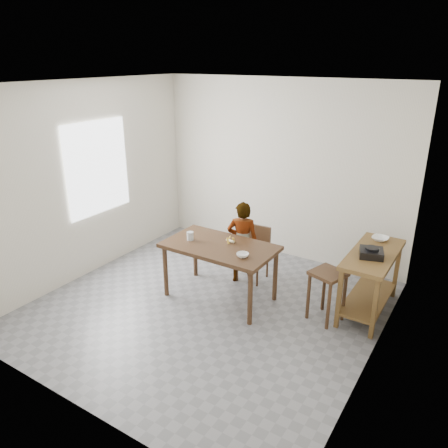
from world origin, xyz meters
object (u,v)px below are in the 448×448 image
Objects in this scene: dining_table at (220,272)px; prep_counter at (370,282)px; dining_chair at (253,254)px; stool at (326,296)px; child at (242,243)px.

prep_counter reaches higher than dining_table.
stool is at bearing -20.29° from dining_chair.
prep_counter is at bearing -0.36° from dining_chair.
child is at bearing -127.71° from dining_chair.
prep_counter is 0.59m from stool.
dining_table is at bearing -100.58° from dining_chair.
child is (0.02, 0.55, 0.21)m from dining_table.
dining_chair is at bearing 80.67° from dining_table.
stool is (-0.38, -0.45, -0.08)m from prep_counter.
child reaches higher than dining_chair.
child is at bearing 88.36° from dining_table.
child is 1.54× the size of dining_chair.
dining_table is 1.86m from prep_counter.
prep_counter is at bearing 163.01° from child.
child is (-1.70, -0.15, 0.19)m from prep_counter.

